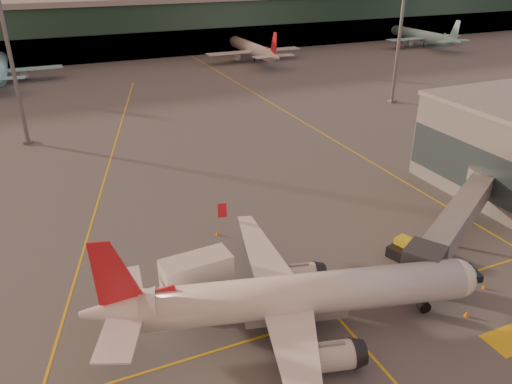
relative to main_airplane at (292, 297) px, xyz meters
name	(u,v)px	position (x,y,z in m)	size (l,w,h in m)	color
ground	(315,368)	(-0.40, -4.95, -3.43)	(600.00, 600.00, 0.00)	#4C4F54
taxi_markings	(124,177)	(-7.72, 39.54, -3.42)	(100.12, 173.00, 0.01)	yellow
terminal	(87,29)	(-0.40, 136.84, 5.34)	(400.00, 20.00, 17.60)	#19382D
mast_west_near	(10,57)	(-20.40, 61.05, 11.44)	(2.40, 2.40, 25.60)	slate
mast_east_near	(400,33)	(54.60, 57.05, 11.44)	(2.40, 2.40, 25.60)	slate
distant_aircraft_row	(20,80)	(-21.40, 113.05, -3.43)	(290.00, 34.00, 13.00)	#86D1E0
main_airplane	(292,297)	(0.00, 0.00, 0.00)	(34.48, 31.41, 10.54)	silver
jet_bridge	(462,213)	(24.46, 5.56, 0.25)	(24.63, 16.41, 5.42)	slate
catering_truck	(198,278)	(-6.41, 6.82, -0.57)	(6.67, 3.33, 5.03)	maroon
pushback_tug	(404,248)	(17.00, 5.79, -2.62)	(4.26, 3.06, 1.98)	black
cone_nose	(484,286)	(20.37, -2.53, -3.18)	(0.40, 0.40, 0.52)	orange
cone_wing_left	(217,233)	(-0.56, 17.99, -3.14)	(0.46, 0.46, 0.58)	orange
cone_fwd	(467,314)	(15.58, -5.05, -3.13)	(0.48, 0.48, 0.60)	orange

